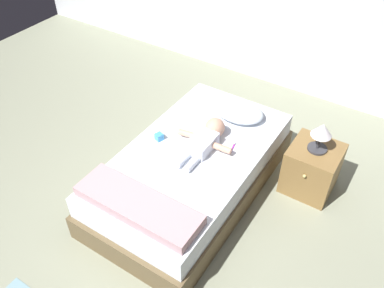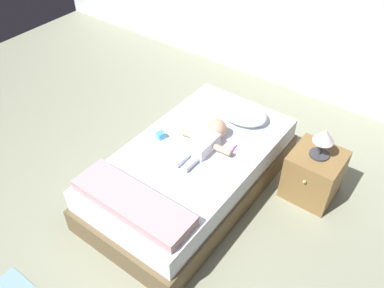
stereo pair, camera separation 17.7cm
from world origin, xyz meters
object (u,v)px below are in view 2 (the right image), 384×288
object	(u,v)px
toothbrush	(233,149)
lamp	(324,138)
bed	(192,172)
baby	(207,139)
pillow	(242,113)
nightstand	(313,174)
toy_block	(161,135)

from	to	relation	value
toothbrush	lamp	size ratio (longest dim) A/B	0.50
bed	baby	xyz separation A→B (m)	(0.05, 0.16, 0.30)
pillow	lamp	xyz separation A→B (m)	(0.81, -0.06, 0.14)
toothbrush	nightstand	xyz separation A→B (m)	(0.63, 0.37, -0.23)
pillow	nightstand	distance (m)	0.86
bed	baby	distance (m)	0.34
lamp	toy_block	xyz separation A→B (m)	(-1.24, -0.63, -0.17)
baby	nightstand	size ratio (longest dim) A/B	1.35
toothbrush	baby	bearing A→B (deg)	-158.24
lamp	bed	bearing A→B (deg)	-145.74
nightstand	lamp	world-z (taller)	lamp
bed	toy_block	distance (m)	0.43
lamp	toy_block	distance (m)	1.40
baby	toothbrush	xyz separation A→B (m)	(0.22, 0.09, -0.06)
bed	toy_block	size ratio (longest dim) A/B	25.24
nightstand	lamp	xyz separation A→B (m)	(0.00, 0.00, 0.43)
toothbrush	toy_block	bearing A→B (deg)	-157.21
lamp	toy_block	size ratio (longest dim) A/B	3.48
pillow	lamp	distance (m)	0.82
bed	nightstand	distance (m)	1.09
nightstand	toy_block	bearing A→B (deg)	-153.28
toothbrush	bed	bearing A→B (deg)	-137.70
baby	toothbrush	world-z (taller)	baby
nightstand	toy_block	world-z (taller)	toy_block
pillow	lamp	size ratio (longest dim) A/B	1.78
nightstand	baby	bearing A→B (deg)	-151.82
pillow	nightstand	bearing A→B (deg)	-4.45
bed	pillow	world-z (taller)	pillow
pillow	baby	distance (m)	0.52
lamp	toy_block	world-z (taller)	lamp
toothbrush	nightstand	distance (m)	0.77
bed	baby	bearing A→B (deg)	73.76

